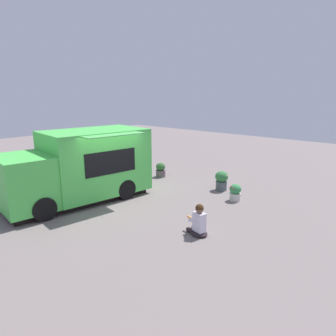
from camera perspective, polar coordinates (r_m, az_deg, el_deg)
ground_plane at (r=11.37m, az=-10.55°, el=-6.37°), size 40.00×40.00×0.00m
food_truck at (r=11.58m, az=-16.01°, el=-0.02°), size 3.32×5.41×2.56m
person_customer at (r=8.69m, az=5.72°, el=-10.01°), size 0.81×0.54×0.92m
planter_flowering_near at (r=11.57m, az=12.44°, el=-4.42°), size 0.43×0.43×0.63m
planter_flowering_far at (r=14.49m, az=-1.38°, el=-0.35°), size 0.48×0.48×0.67m
planter_flowering_side at (r=12.66m, az=9.96°, el=-2.22°), size 0.53×0.53×0.80m
trash_bin at (r=16.30m, az=-8.07°, el=1.73°), size 0.48×0.48×1.00m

